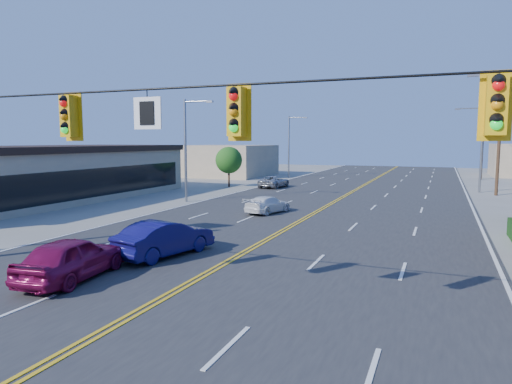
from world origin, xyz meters
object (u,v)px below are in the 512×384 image
at_px(car_blue, 165,239).
at_px(car_silver, 274,182).
at_px(car_magenta, 72,260).
at_px(car_white, 268,205).
at_px(signal_span, 104,138).

bearing_deg(car_blue, car_silver, -65.85).
distance_m(car_magenta, car_blue, 4.14).
bearing_deg(car_white, signal_span, 112.23).
bearing_deg(signal_span, car_magenta, 145.17).
bearing_deg(car_silver, car_white, 112.91).
bearing_deg(car_magenta, signal_span, 138.61).
relative_size(signal_span, car_magenta, 5.54).
xyz_separation_m(signal_span, car_magenta, (-3.84, 2.68, -4.14)).
bearing_deg(signal_span, car_white, 98.42).
relative_size(signal_span, car_silver, 5.65).
distance_m(signal_span, car_white, 19.57).
bearing_deg(signal_span, car_silver, 103.09).
bearing_deg(car_magenta, car_white, -100.26).
xyz_separation_m(car_magenta, car_white, (1.05, 16.21, -0.19)).
xyz_separation_m(car_magenta, car_blue, (1.13, 3.98, -0.01)).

